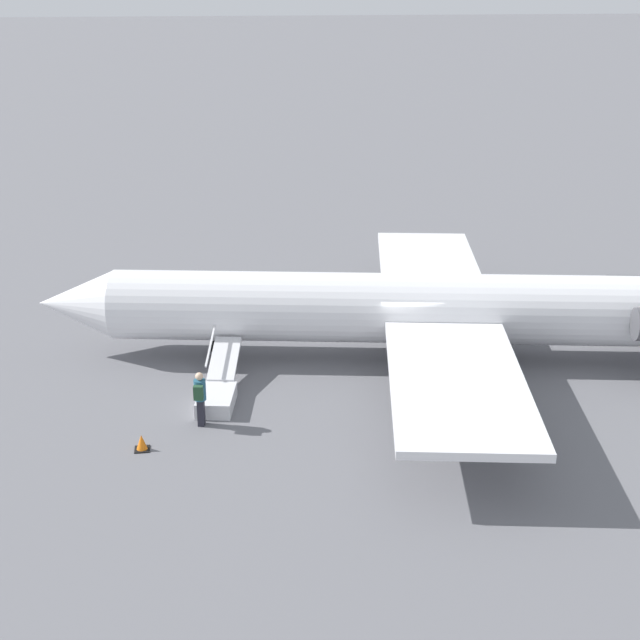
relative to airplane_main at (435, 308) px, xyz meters
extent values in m
plane|color=slate|center=(0.85, -0.16, -1.93)|extent=(600.00, 600.00, 0.00)
cylinder|color=white|center=(0.85, -0.16, -0.03)|extent=(21.07, 6.18, 2.45)
cone|color=white|center=(12.49, -2.28, -0.03)|extent=(3.09, 2.85, 2.40)
cube|color=white|center=(0.83, 5.57, -0.21)|extent=(5.44, 9.37, 0.25)
cube|color=white|center=(-1.19, -5.51, -0.21)|extent=(5.44, 9.37, 0.25)
cylinder|color=black|center=(7.56, -1.38, -1.62)|extent=(0.62, 0.26, 0.61)
cylinder|color=#4C4C51|center=(7.56, -1.38, -1.23)|extent=(0.11, 0.11, 0.19)
cylinder|color=black|center=(-1.01, 1.31, -1.62)|extent=(0.62, 0.26, 0.61)
cylinder|color=#4C4C51|center=(-1.01, 1.31, -1.23)|extent=(0.11, 0.11, 0.19)
cylinder|color=black|center=(-1.41, -0.87, -1.62)|extent=(0.62, 0.26, 0.61)
cylinder|color=#4C4C51|center=(-1.41, -0.87, -1.23)|extent=(0.11, 0.11, 0.19)
cube|color=silver|center=(7.79, 2.82, -1.68)|extent=(1.41, 1.97, 0.50)
cube|color=silver|center=(7.43, 0.86, -1.13)|extent=(1.29, 2.36, 0.72)
cube|color=silver|center=(7.87, 0.78, -0.63)|extent=(0.46, 2.19, 0.66)
cube|color=#23232D|center=(8.28, 3.94, -1.50)|extent=(0.25, 0.31, 0.85)
cylinder|color=#265972|center=(8.28, 3.94, -0.75)|extent=(0.36, 0.36, 0.65)
sphere|color=beige|center=(8.28, 3.94, -0.31)|extent=(0.24, 0.24, 0.24)
cube|color=#23472D|center=(8.33, 4.20, -0.72)|extent=(0.31, 0.23, 0.44)
cube|color=black|center=(10.01, 5.23, -1.91)|extent=(0.44, 0.44, 0.03)
cone|color=orange|center=(10.01, 5.23, -1.69)|extent=(0.34, 0.34, 0.48)
camera|label=1|loc=(8.11, 28.33, 10.81)|focal=50.00mm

